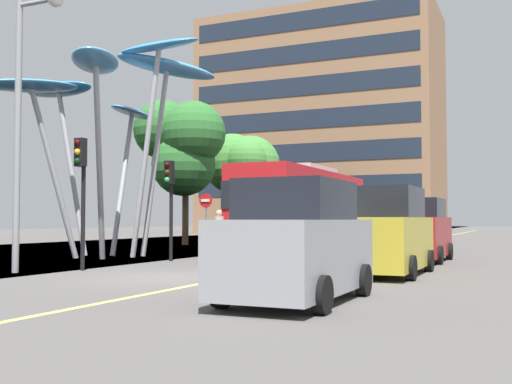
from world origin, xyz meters
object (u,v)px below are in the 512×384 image
Objects in this scene: car_parked_near at (297,244)px; street_lamp at (28,95)px; traffic_light_kerb_far at (170,188)px; red_bus at (304,206)px; pedestrian at (219,236)px; car_parked_far at (418,231)px; car_parked_mid at (386,234)px; leaf_sculpture at (113,90)px; traffic_light_kerb_near at (81,175)px; no_entry_sign at (206,213)px; traffic_light_island_mid at (234,194)px.

car_parked_near is 9.73m from street_lamp.
traffic_light_kerb_far is 11.16m from car_parked_near.
red_bus is 5.84m from pedestrian.
car_parked_mid is at bearing -88.66° from car_parked_far.
car_parked_mid is 5.59m from car_parked_far.
car_parked_far is 0.55× the size of street_lamp.
leaf_sculpture is at bearing 163.78° from car_parked_mid.
pedestrian is (-6.23, 2.49, -0.18)m from car_parked_mid.
traffic_light_kerb_near is 0.89× the size of car_parked_far.
street_lamp is (-8.79, -9.12, 3.78)m from car_parked_far.
car_parked_far is at bearing 26.92° from pedestrian.
traffic_light_kerb_far is at bearing 87.74° from traffic_light_kerb_near.
red_bus reaches higher than traffic_light_kerb_far.
leaf_sculpture reaches higher than street_lamp.
no_entry_sign is (-8.80, 12.67, 0.69)m from car_parked_near.
street_lamp reaches higher than traffic_light_kerb_near.
pedestrian is at bearing 65.93° from street_lamp.
car_parked_mid is (11.27, -3.28, -5.39)m from leaf_sculpture.
car_parked_far reaches higher than pedestrian.
car_parked_far is (-0.13, 5.59, -0.04)m from car_parked_mid.
traffic_light_island_mid is 0.80× the size of car_parked_mid.
car_parked_near is at bearing -15.37° from street_lamp.
traffic_light_kerb_near is 1.08× the size of traffic_light_kerb_far.
traffic_light_kerb_near is at bearing -164.17° from car_parked_mid.
traffic_light_kerb_far is 0.46× the size of street_lamp.
traffic_light_kerb_far is 0.83× the size of car_parked_far.
street_lamp reaches higher than red_bus.
car_parked_far is 9.05m from no_entry_sign.
car_parked_far is at bearing -19.36° from traffic_light_island_mid.
car_parked_mid is at bearing -36.63° from no_entry_sign.
pedestrian is at bearing -56.20° from no_entry_sign.
leaf_sculpture reaches higher than traffic_light_kerb_far.
car_parked_near is at bearing -54.71° from pedestrian.
no_entry_sign is (-0.98, 9.05, -1.01)m from traffic_light_kerb_near.
traffic_light_kerb_far is 4.89m from no_entry_sign.
red_bus is 14.90m from car_parked_near.
pedestrian is at bearing 13.59° from traffic_light_kerb_far.
traffic_light_island_mid is (2.62, 5.30, -3.86)m from leaf_sculpture.
traffic_light_island_mid is 16.81m from car_parked_near.
traffic_light_kerb_near is 2.12× the size of pedestrian.
leaf_sculpture reaches higher than pedestrian.
traffic_light_kerb_near is at bearing -87.13° from traffic_light_island_mid.
car_parked_far is at bearing 44.67° from traffic_light_kerb_near.
pedestrian is 5.19m from no_entry_sign.
red_bus is 5.97× the size of pedestrian.
leaf_sculpture is at bearing -141.49° from red_bus.
leaf_sculpture is 15.33m from car_parked_near.
red_bus is 2.82× the size of traffic_light_kerb_near.
street_lamp reaches higher than car_parked_far.
car_parked_far is at bearing 89.24° from car_parked_near.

